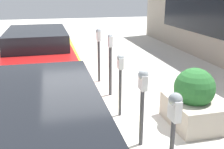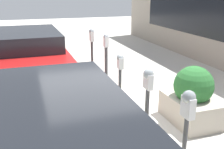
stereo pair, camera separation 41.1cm
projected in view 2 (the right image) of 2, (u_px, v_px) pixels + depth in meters
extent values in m
plane|color=beige|center=(108.00, 116.00, 5.32)|extent=(40.00, 40.00, 0.00)
cube|color=gold|center=(104.00, 116.00, 5.29)|extent=(19.00, 0.16, 0.04)
cube|color=black|center=(184.00, 3.00, 9.89)|extent=(5.70, 0.02, 2.18)
cube|color=silver|center=(188.00, 107.00, 3.10)|extent=(0.19, 0.09, 0.26)
sphere|color=gray|center=(189.00, 97.00, 3.06)|extent=(0.16, 0.16, 0.16)
cylinder|color=#38383D|center=(147.00, 117.00, 4.26)|extent=(0.07, 0.07, 0.97)
cube|color=silver|center=(148.00, 81.00, 4.07)|extent=(0.19, 0.09, 0.24)
sphere|color=gray|center=(148.00, 74.00, 4.03)|extent=(0.17, 0.17, 0.17)
cylinder|color=#38383D|center=(120.00, 92.00, 5.25)|extent=(0.06, 0.06, 0.99)
cube|color=silver|center=(120.00, 63.00, 5.06)|extent=(0.16, 0.09, 0.23)
sphere|color=gray|center=(120.00, 57.00, 5.02)|extent=(0.14, 0.14, 0.14)
cylinder|color=#38383D|center=(106.00, 72.00, 6.24)|extent=(0.07, 0.07, 1.20)
cube|color=silver|center=(106.00, 42.00, 6.02)|extent=(0.14, 0.09, 0.25)
sphere|color=gray|center=(106.00, 36.00, 5.98)|extent=(0.12, 0.12, 0.12)
cylinder|color=#38383D|center=(92.00, 62.00, 7.18)|extent=(0.07, 0.07, 1.14)
cube|color=silver|center=(92.00, 36.00, 6.96)|extent=(0.16, 0.09, 0.27)
sphere|color=gray|center=(92.00, 31.00, 6.92)|extent=(0.14, 0.14, 0.14)
cube|color=#B2A899|center=(191.00, 109.00, 5.07)|extent=(1.13, 0.82, 0.50)
sphere|color=#28662D|center=(194.00, 86.00, 4.92)|extent=(0.75, 0.75, 0.75)
cube|color=black|center=(33.00, 143.00, 2.06)|extent=(2.50, 1.64, 0.57)
cylinder|color=black|center=(90.00, 130.00, 4.13)|extent=(0.67, 0.22, 0.67)
cube|color=maroon|center=(30.00, 58.00, 7.17)|extent=(4.70, 1.79, 0.73)
cube|color=black|center=(28.00, 39.00, 6.82)|extent=(2.45, 1.55, 0.41)
cylinder|color=black|center=(54.00, 57.00, 8.83)|extent=(0.62, 0.21, 0.62)
cylinder|color=black|center=(4.00, 61.00, 8.35)|extent=(0.62, 0.21, 0.62)
cylinder|color=black|center=(69.00, 85.00, 6.20)|extent=(0.62, 0.21, 0.62)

